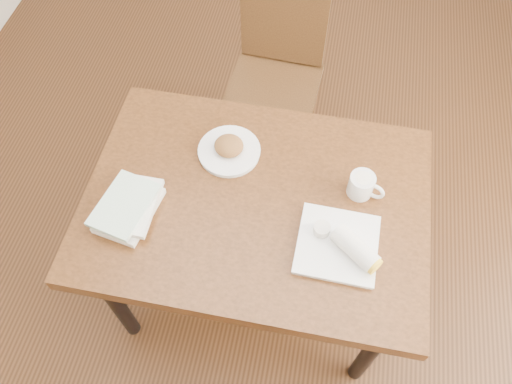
% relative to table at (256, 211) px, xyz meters
% --- Properties ---
extents(ground, '(4.00, 5.00, 0.01)m').
position_rel_table_xyz_m(ground, '(0.00, 0.00, -0.67)').
color(ground, '#472814').
rests_on(ground, ground).
extents(table, '(1.20, 0.85, 0.75)m').
position_rel_table_xyz_m(table, '(0.00, 0.00, 0.00)').
color(table, brown).
rests_on(table, ground).
extents(chair_far, '(0.44, 0.44, 0.95)m').
position_rel_table_xyz_m(chair_far, '(-0.07, 0.87, -0.12)').
color(chair_far, '#4F3216').
rests_on(chair_far, ground).
extents(plate_scone, '(0.23, 0.23, 0.07)m').
position_rel_table_xyz_m(plate_scone, '(-0.13, 0.18, 0.11)').
color(plate_scone, white).
rests_on(plate_scone, table).
extents(coffee_mug, '(0.13, 0.09, 0.09)m').
position_rel_table_xyz_m(coffee_mug, '(0.35, 0.10, 0.13)').
color(coffee_mug, white).
rests_on(coffee_mug, table).
extents(plate_burrito, '(0.28, 0.27, 0.09)m').
position_rel_table_xyz_m(plate_burrito, '(0.31, -0.13, 0.11)').
color(plate_burrito, white).
rests_on(plate_burrito, table).
extents(book_stack, '(0.21, 0.26, 0.06)m').
position_rel_table_xyz_m(book_stack, '(-0.41, -0.13, 0.11)').
color(book_stack, white).
rests_on(book_stack, table).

